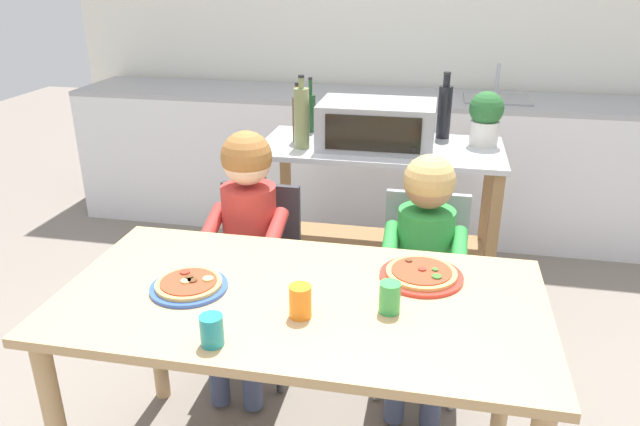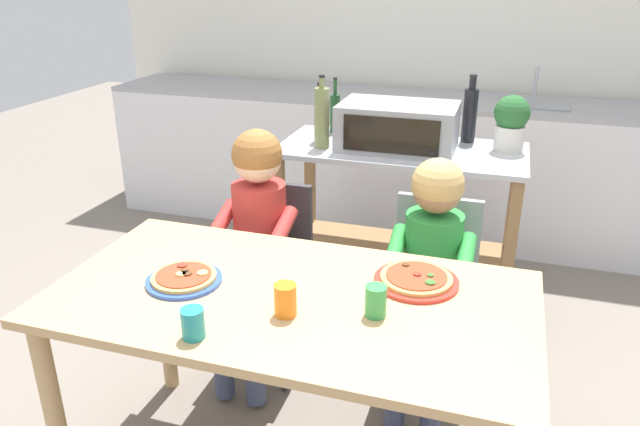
% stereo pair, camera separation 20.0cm
% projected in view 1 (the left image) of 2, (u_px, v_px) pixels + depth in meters
% --- Properties ---
extents(ground_plane, '(10.63, 10.63, 0.00)m').
position_uv_depth(ground_plane, '(350.00, 318.00, 3.08)').
color(ground_plane, slate).
extents(back_wall_tiled, '(4.54, 0.14, 2.70)m').
position_uv_depth(back_wall_tiled, '(391.00, 16.00, 4.06)').
color(back_wall_tiled, white).
rests_on(back_wall_tiled, ground).
extents(kitchen_counter, '(4.08, 0.60, 1.10)m').
position_uv_depth(kitchen_counter, '(380.00, 162.00, 4.04)').
color(kitchen_counter, silver).
rests_on(kitchen_counter, ground).
extents(kitchen_island_cart, '(1.17, 0.56, 0.86)m').
position_uv_depth(kitchen_island_cart, '(379.00, 200.00, 3.03)').
color(kitchen_island_cart, '#B7BABF').
rests_on(kitchen_island_cart, ground).
extents(toaster_oven, '(0.54, 0.35, 0.22)m').
position_uv_depth(toaster_oven, '(377.00, 125.00, 2.87)').
color(toaster_oven, '#999BA0').
rests_on(toaster_oven, kitchen_island_cart).
extents(bottle_clear_vinegar, '(0.05, 0.05, 0.28)m').
position_uv_depth(bottle_clear_vinegar, '(311.00, 112.00, 3.13)').
color(bottle_clear_vinegar, '#1E4723').
rests_on(bottle_clear_vinegar, kitchen_island_cart).
extents(bottle_slim_sauce, '(0.07, 0.07, 0.33)m').
position_uv_depth(bottle_slim_sauce, '(444.00, 110.00, 3.00)').
color(bottle_slim_sauce, black).
rests_on(bottle_slim_sauce, kitchen_island_cart).
extents(bottle_tall_green_wine, '(0.05, 0.05, 0.29)m').
position_uv_depth(bottle_tall_green_wine, '(298.00, 118.00, 2.95)').
color(bottle_tall_green_wine, '#4C2D14').
rests_on(bottle_tall_green_wine, kitchen_island_cart).
extents(bottle_dark_olive_oil, '(0.07, 0.07, 0.35)m').
position_uv_depth(bottle_dark_olive_oil, '(302.00, 118.00, 2.84)').
color(bottle_dark_olive_oil, olive).
rests_on(bottle_dark_olive_oil, kitchen_island_cart).
extents(potted_herb_plant, '(0.16, 0.16, 0.26)m').
position_uv_depth(potted_herb_plant, '(486.00, 117.00, 2.88)').
color(potted_herb_plant, beige).
rests_on(potted_herb_plant, kitchen_island_cart).
extents(dining_table, '(1.48, 0.77, 0.75)m').
position_uv_depth(dining_table, '(301.00, 324.00, 1.87)').
color(dining_table, tan).
rests_on(dining_table, ground).
extents(dining_chair_left, '(0.36, 0.36, 0.81)m').
position_uv_depth(dining_chair_left, '(256.00, 266.00, 2.58)').
color(dining_chair_left, '#333338').
rests_on(dining_chair_left, ground).
extents(dining_chair_right, '(0.36, 0.36, 0.81)m').
position_uv_depth(dining_chair_right, '(422.00, 278.00, 2.49)').
color(dining_chair_right, gray).
rests_on(dining_chair_right, ground).
extents(child_in_red_shirt, '(0.32, 0.42, 1.07)m').
position_uv_depth(child_in_red_shirt, '(246.00, 231.00, 2.40)').
color(child_in_red_shirt, '#424C6B').
rests_on(child_in_red_shirt, ground).
extents(child_in_green_shirt, '(0.32, 0.42, 1.01)m').
position_uv_depth(child_in_green_shirt, '(424.00, 251.00, 2.31)').
color(child_in_green_shirt, '#424C6B').
rests_on(child_in_green_shirt, ground).
extents(pizza_plate_blue_rimmed, '(0.24, 0.24, 0.03)m').
position_uv_depth(pizza_plate_blue_rimmed, '(189.00, 285.00, 1.87)').
color(pizza_plate_blue_rimmed, '#3356B7').
rests_on(pizza_plate_blue_rimmed, dining_table).
extents(pizza_plate_red_rimmed, '(0.27, 0.27, 0.03)m').
position_uv_depth(pizza_plate_red_rimmed, '(421.00, 274.00, 1.93)').
color(pizza_plate_red_rimmed, red).
rests_on(pizza_plate_red_rimmed, dining_table).
extents(drinking_cup_green, '(0.06, 0.06, 0.09)m').
position_uv_depth(drinking_cup_green, '(390.00, 298.00, 1.73)').
color(drinking_cup_green, green).
rests_on(drinking_cup_green, dining_table).
extents(drinking_cup_teal, '(0.06, 0.06, 0.09)m').
position_uv_depth(drinking_cup_teal, '(212.00, 330.00, 1.58)').
color(drinking_cup_teal, teal).
rests_on(drinking_cup_teal, dining_table).
extents(drinking_cup_orange, '(0.07, 0.07, 0.10)m').
position_uv_depth(drinking_cup_orange, '(300.00, 301.00, 1.71)').
color(drinking_cup_orange, orange).
rests_on(drinking_cup_orange, dining_table).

